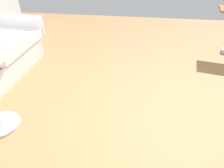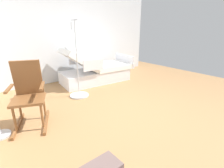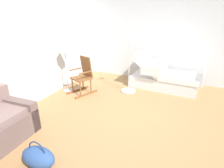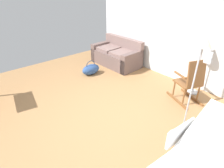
{
  "view_description": "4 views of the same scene",
  "coord_description": "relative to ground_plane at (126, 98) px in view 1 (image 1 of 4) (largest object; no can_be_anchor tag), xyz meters",
  "views": [
    {
      "loc": [
        -0.1,
        2.36,
        1.92
      ],
      "look_at": [
        0.13,
        0.59,
        0.65
      ],
      "focal_mm": 34.3,
      "sensor_mm": 36.0,
      "label": 1
    },
    {
      "loc": [
        -1.88,
        2.36,
        1.53
      ],
      "look_at": [
        0.19,
        0.74,
        0.64
      ],
      "focal_mm": 26.85,
      "sensor_mm": 36.0,
      "label": 2
    },
    {
      "loc": [
        -3.26,
        -0.8,
        2.12
      ],
      "look_at": [
        0.08,
        0.64,
        0.73
      ],
      "focal_mm": 29.08,
      "sensor_mm": 36.0,
      "label": 3
    },
    {
      "loc": [
        2.58,
        -1.85,
        2.49
      ],
      "look_at": [
        0.02,
        0.35,
        0.63
      ],
      "focal_mm": 30.42,
      "sensor_mm": 36.0,
      "label": 4
    }
  ],
  "objects": [
    {
      "name": "ground_plane",
      "position": [
        0.0,
        0.0,
        0.0
      ],
      "size": [
        7.2,
        7.2,
        0.0
      ],
      "primitive_type": "plane",
      "color": "#9E7247"
    }
  ]
}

